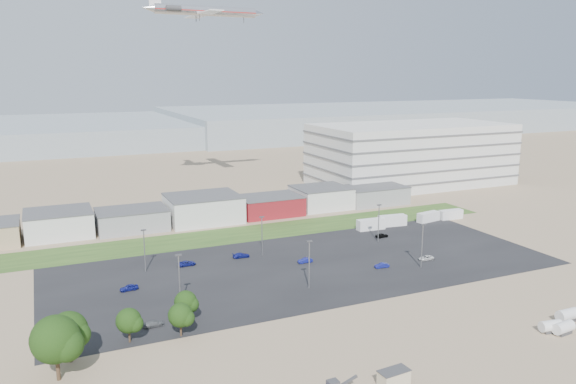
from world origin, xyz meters
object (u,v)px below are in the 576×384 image
tree_far_left (56,344)px  parked_car_1 (382,265)px  parked_car_0 (426,258)px  parked_car_6 (241,255)px  box_trailer_a (371,224)px  airliner (206,11)px  storage_tank_nw (551,326)px  parked_car_10 (154,324)px  portable_shed (394,378)px  parked_car_9 (187,263)px  parked_car_5 (129,288)px  parked_car_7 (305,260)px  parked_car_8 (382,235)px

tree_far_left → parked_car_1: size_ratio=3.31×
parked_car_0 → parked_car_6: bearing=-113.9°
box_trailer_a → airliner: airliner is taller
parked_car_0 → tree_far_left: bearing=-72.7°
storage_tank_nw → parked_car_1: storage_tank_nw is taller
tree_far_left → parked_car_10: 21.50m
parked_car_0 → portable_shed: bearing=-39.6°
storage_tank_nw → parked_car_9: storage_tank_nw is taller
parked_car_9 → parked_car_1: bearing=-116.3°
portable_shed → parked_car_6: 65.05m
portable_shed → box_trailer_a: 85.33m
portable_shed → parked_car_5: bearing=114.5°
parked_car_7 → tree_far_left: bearing=-62.0°
airliner → portable_shed: bearing=-97.2°
parked_car_1 → storage_tank_nw: bearing=17.8°
parked_car_0 → parked_car_7: parked_car_7 is taller
parked_car_7 → parked_car_9: parked_car_7 is taller
tree_far_left → parked_car_7: tree_far_left is taller
parked_car_1 → parked_car_8: bearing=152.5°
parked_car_8 → parked_car_9: bearing=86.7°
parked_car_0 → parked_car_6: 46.08m
portable_shed → parked_car_0: size_ratio=1.23×
portable_shed → parked_car_10: (-28.70, 34.46, -0.65)m
parked_car_5 → parked_car_10: 19.79m
tree_far_left → parked_car_8: tree_far_left is taller
box_trailer_a → storage_tank_nw: bearing=-93.2°
parked_car_10 → portable_shed: bearing=-144.3°
tree_far_left → parked_car_0: bearing=14.8°
box_trailer_a → airliner: size_ratio=0.18×
storage_tank_nw → parked_car_0: storage_tank_nw is taller
tree_far_left → parked_car_8: 97.04m
box_trailer_a → portable_shed: bearing=-117.6°
box_trailer_a → parked_car_8: 8.53m
parked_car_7 → box_trailer_a: bearing=119.6°
parked_car_0 → storage_tank_nw: bearing=-3.8°
airliner → parked_car_9: bearing=-111.8°
parked_car_7 → parked_car_10: 45.59m
portable_shed → airliner: size_ratio=0.10×
storage_tank_nw → parked_car_7: bearing=114.6°
storage_tank_nw → airliner: bearing=98.5°
parked_car_6 → storage_tank_nw: bearing=-147.1°
tree_far_left → parked_car_6: size_ratio=2.72×
portable_shed → parked_car_5: 62.00m
storage_tank_nw → box_trailer_a: (7.08, 70.65, 0.41)m
storage_tank_nw → parked_car_1: size_ratio=1.12×
box_trailer_a → airliner: bearing=114.4°
storage_tank_nw → parked_car_5: bearing=142.2°
parked_car_8 → parked_car_10: parked_car_8 is taller
parked_car_8 → airliner: bearing=14.5°
parked_car_5 → parked_car_8: bearing=93.7°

